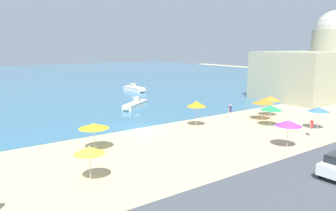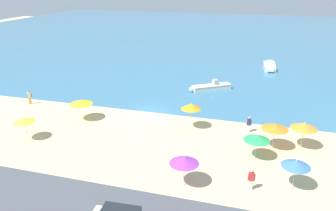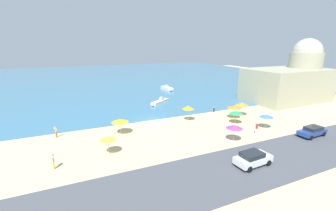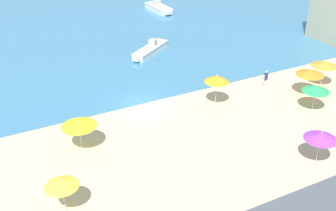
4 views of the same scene
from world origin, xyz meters
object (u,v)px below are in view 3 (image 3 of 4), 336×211
at_px(bather_2, 257,128).
at_px(parked_car_1, 253,158).
at_px(beach_umbrella_5, 236,112).
at_px(skiff_offshore, 160,102).
at_px(beach_umbrella_0, 188,107).
at_px(parked_car_0, 312,131).
at_px(beach_umbrella_2, 267,116).
at_px(bather_3, 53,160).
at_px(skiff_nearshore, 167,88).
at_px(beach_umbrella_3, 108,138).
at_px(beach_umbrella_1, 242,104).
at_px(beach_umbrella_6, 120,121).
at_px(harbor_fortress, 293,79).
at_px(bather_1, 56,131).
at_px(bather_0, 214,111).
at_px(beach_umbrella_4, 234,107).
at_px(beach_umbrella_7, 234,127).

relative_size(bather_2, parked_car_1, 0.41).
relative_size(beach_umbrella_5, skiff_offshore, 0.42).
xyz_separation_m(beach_umbrella_0, bather_2, (6.24, -8.80, -1.43)).
bearing_deg(parked_car_0, beach_umbrella_2, 125.55).
xyz_separation_m(bather_3, skiff_nearshore, (27.37, 33.48, -0.51)).
distance_m(beach_umbrella_3, skiff_offshore, 23.79).
distance_m(beach_umbrella_5, bather_3, 26.40).
distance_m(beach_umbrella_3, parked_car_1, 16.01).
relative_size(beach_umbrella_0, skiff_offshore, 0.51).
relative_size(beach_umbrella_1, skiff_offshore, 0.47).
xyz_separation_m(beach_umbrella_6, harbor_fortress, (40.56, 4.85, 2.80)).
bearing_deg(beach_umbrella_6, harbor_fortress, 6.82).
distance_m(bather_2, skiff_nearshore, 34.79).
height_order(beach_umbrella_3, bather_3, beach_umbrella_3).
bearing_deg(bather_1, harbor_fortress, 2.91).
height_order(beach_umbrella_0, bather_3, beach_umbrella_0).
height_order(bather_2, harbor_fortress, harbor_fortress).
relative_size(beach_umbrella_1, parked_car_1, 0.60).
distance_m(beach_umbrella_1, harbor_fortress, 19.69).
relative_size(beach_umbrella_0, bather_0, 1.66).
distance_m(beach_umbrella_2, skiff_offshore, 22.27).
bearing_deg(beach_umbrella_3, parked_car_0, -12.89).
height_order(beach_umbrella_0, beach_umbrella_5, beach_umbrella_0).
xyz_separation_m(beach_umbrella_1, beach_umbrella_5, (-3.84, -3.00, -0.21)).
xyz_separation_m(bather_1, bather_2, (26.04, -10.13, -0.03)).
xyz_separation_m(beach_umbrella_1, skiff_offshore, (-10.16, 13.74, -1.71)).
bearing_deg(beach_umbrella_0, skiff_offshore, 89.65).
relative_size(beach_umbrella_2, beach_umbrella_4, 0.96).
height_order(bather_1, bather_3, bather_3).
distance_m(beach_umbrella_6, skiff_offshore, 17.88).
height_order(beach_umbrella_4, parked_car_1, beach_umbrella_4).
xyz_separation_m(bather_0, skiff_offshore, (-5.50, 11.83, -0.49)).
distance_m(beach_umbrella_5, harbor_fortress, 24.24).
bearing_deg(parked_car_1, bather_2, 42.98).
bearing_deg(bather_3, skiff_nearshore, 50.74).
relative_size(beach_umbrella_4, beach_umbrella_6, 1.01).
xyz_separation_m(parked_car_1, skiff_nearshore, (8.33, 41.25, -0.39)).
relative_size(beach_umbrella_6, skiff_nearshore, 0.45).
bearing_deg(harbor_fortress, beach_umbrella_6, -173.18).
bearing_deg(skiff_nearshore, skiff_offshore, -119.28).
height_order(beach_umbrella_0, harbor_fortress, harbor_fortress).
bearing_deg(beach_umbrella_4, bather_0, 128.92).
bearing_deg(beach_umbrella_4, skiff_nearshore, 90.41).
bearing_deg(parked_car_0, beach_umbrella_5, 126.43).
bearing_deg(bather_2, beach_umbrella_6, 156.33).
relative_size(bather_0, parked_car_1, 0.40).
bearing_deg(skiff_nearshore, bather_3, -129.26).
relative_size(beach_umbrella_7, harbor_fortress, 0.13).
relative_size(beach_umbrella_2, harbor_fortress, 0.13).
relative_size(skiff_nearshore, skiff_offshore, 1.00).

